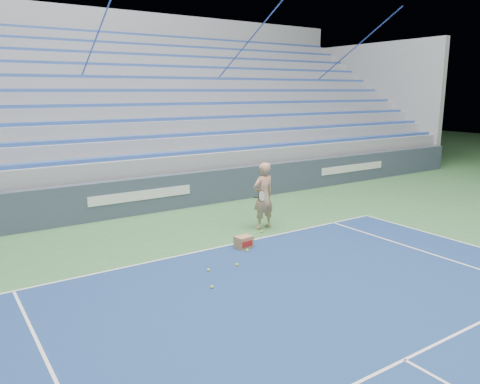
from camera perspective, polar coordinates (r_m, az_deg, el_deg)
name	(u,v)px	position (r m, az deg, el deg)	size (l,w,h in m)	color
sponsor_barrier	(140,196)	(14.35, -12.11, -0.48)	(30.00, 0.32, 1.10)	#374254
bleachers	(82,124)	(19.49, -18.74, 7.82)	(31.00, 9.15, 7.30)	#96989E
tennis_player	(263,196)	(12.48, 2.85, -0.47)	(0.95, 0.86, 1.80)	tan
ball_box	(244,242)	(11.10, 0.46, -6.13)	(0.42, 0.35, 0.29)	#A1794E
tennis_ball_0	(208,270)	(9.77, -3.87, -9.48)	(0.07, 0.07, 0.07)	#C1EB30
tennis_ball_1	(212,287)	(8.98, -3.42, -11.50)	(0.07, 0.07, 0.07)	#C1EB30
tennis_ball_2	(262,231)	(12.31, 2.67, -4.83)	(0.07, 0.07, 0.07)	#C1EB30
tennis_ball_3	(237,265)	(10.03, -0.40, -8.86)	(0.07, 0.07, 0.07)	#C1EB30
tennis_ball_4	(247,250)	(10.88, 0.88, -7.13)	(0.07, 0.07, 0.07)	#C1EB30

